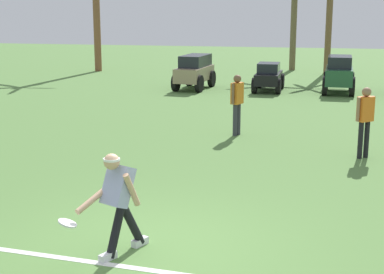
% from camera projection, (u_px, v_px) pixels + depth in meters
% --- Properties ---
extents(ground_plane, '(80.00, 80.00, 0.00)m').
position_uv_depth(ground_plane, '(152.00, 249.00, 8.10)').
color(ground_plane, '#547E3D').
extents(field_line_paint, '(25.18, 2.36, 0.01)m').
position_uv_depth(field_line_paint, '(138.00, 268.00, 7.49)').
color(field_line_paint, white).
rests_on(field_line_paint, ground_plane).
extents(frisbee_thrower, '(0.74, 0.95, 1.42)m').
position_uv_depth(frisbee_thrower, '(118.00, 198.00, 7.74)').
color(frisbee_thrower, black).
rests_on(frisbee_thrower, ground_plane).
extents(frisbee_in_flight, '(0.30, 0.31, 0.10)m').
position_uv_depth(frisbee_in_flight, '(67.00, 223.00, 7.35)').
color(frisbee_in_flight, white).
extents(teammate_near_sideline, '(0.31, 0.48, 1.56)m').
position_uv_depth(teammate_near_sideline, '(237.00, 99.00, 14.97)').
color(teammate_near_sideline, '#33333D').
rests_on(teammate_near_sideline, ground_plane).
extents(teammate_midfield, '(0.42, 0.38, 1.56)m').
position_uv_depth(teammate_midfield, '(365.00, 116.00, 12.71)').
color(teammate_midfield, black).
rests_on(teammate_midfield, ground_plane).
extents(parked_car_slot_a, '(1.38, 2.49, 1.34)m').
position_uv_depth(parked_car_slot_a, '(195.00, 71.00, 23.41)').
color(parked_car_slot_a, '#998466').
rests_on(parked_car_slot_a, ground_plane).
extents(parked_car_slot_b, '(1.11, 2.21, 1.10)m').
position_uv_depth(parked_car_slot_b, '(269.00, 77.00, 22.82)').
color(parked_car_slot_b, black).
rests_on(parked_car_slot_b, ground_plane).
extents(parked_car_slot_c, '(1.22, 2.38, 1.40)m').
position_uv_depth(parked_car_slot_c, '(339.00, 73.00, 22.30)').
color(parked_car_slot_c, '#235133').
rests_on(parked_car_slot_c, ground_plane).
extents(palm_tree_right_of_centre, '(3.27, 3.47, 5.57)m').
position_uv_depth(palm_tree_right_of_centre, '(330.00, 1.00, 28.02)').
color(palm_tree_right_of_centre, brown).
rests_on(palm_tree_right_of_centre, ground_plane).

